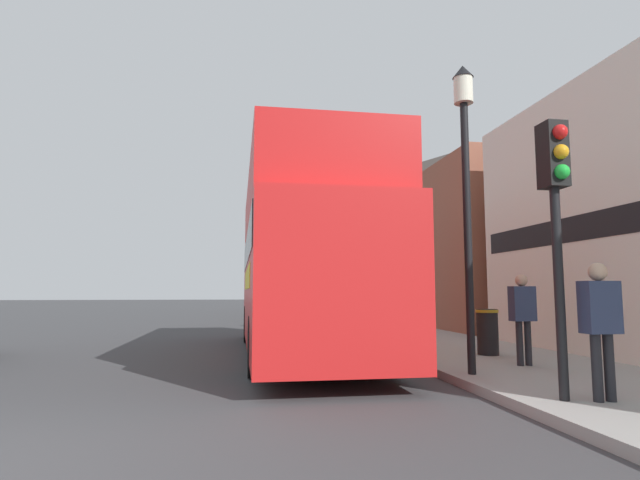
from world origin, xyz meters
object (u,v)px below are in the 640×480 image
pedestrian_second (522,310)px  traffic_signal (556,194)px  tour_bus (301,274)px  pedestrian_nearest (600,317)px  parked_car_ahead_of_bus (300,311)px  litter_bin (487,330)px  lamp_post_second (349,241)px  lamp_post_nearest (465,160)px

pedestrian_second → traffic_signal: (-1.15, -2.77, 1.57)m
tour_bus → pedestrian_nearest: bearing=-65.0°
pedestrian_nearest → traffic_signal: (-0.44, 0.11, 1.55)m
parked_car_ahead_of_bus → traffic_signal: size_ratio=1.25×
parked_car_ahead_of_bus → litter_bin: 9.24m
tour_bus → lamp_post_second: size_ratio=2.26×
parked_car_ahead_of_bus → litter_bin: size_ratio=4.56×
lamp_post_second → litter_bin: 7.59m
parked_car_ahead_of_bus → lamp_post_second: 3.40m
lamp_post_nearest → pedestrian_nearest: bearing=-73.1°
lamp_post_nearest → tour_bus: bearing=119.0°
pedestrian_second → parked_car_ahead_of_bus: bearing=105.3°
tour_bus → traffic_signal: tour_bus is taller
parked_car_ahead_of_bus → pedestrian_nearest: 13.36m
pedestrian_second → lamp_post_second: (-1.32, 8.54, 2.10)m
traffic_signal → lamp_post_second: lamp_post_second is taller
parked_car_ahead_of_bus → litter_bin: parked_car_ahead_of_bus is taller
lamp_post_nearest → pedestrian_second: bearing=28.0°
parked_car_ahead_of_bus → lamp_post_nearest: lamp_post_nearest is taller
lamp_post_nearest → litter_bin: size_ratio=5.44×
pedestrian_second → traffic_signal: 3.39m
tour_bus → lamp_post_second: bearing=65.7°
parked_car_ahead_of_bus → traffic_signal: (1.66, -13.08, 1.96)m
lamp_post_second → pedestrian_second: bearing=-81.2°
pedestrian_nearest → pedestrian_second: 2.97m
litter_bin → pedestrian_second: bearing=-94.2°
pedestrian_second → lamp_post_second: size_ratio=0.37×
parked_car_ahead_of_bus → pedestrian_nearest: pedestrian_nearest is taller
traffic_signal → lamp_post_second: size_ratio=0.78×
litter_bin → traffic_signal: bearing=-106.4°
lamp_post_second → traffic_signal: bearing=-89.1°
pedestrian_second → lamp_post_second: bearing=98.8°
traffic_signal → lamp_post_nearest: 2.27m
tour_bus → lamp_post_nearest: lamp_post_nearest is taller
tour_bus → pedestrian_nearest: (2.93, -6.27, -0.74)m
tour_bus → parked_car_ahead_of_bus: (0.83, 6.91, -1.16)m
tour_bus → lamp_post_nearest: size_ratio=1.94×
lamp_post_nearest → litter_bin: 4.07m
litter_bin → lamp_post_second: bearing=101.6°
lamp_post_nearest → lamp_post_second: (0.04, 9.27, -0.45)m
lamp_post_second → pedestrian_nearest: bearing=-86.9°
litter_bin → tour_bus: bearing=153.8°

